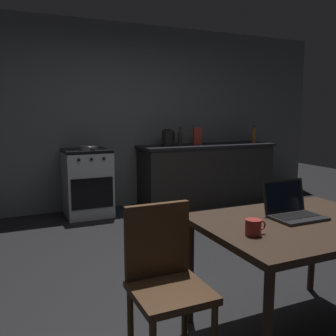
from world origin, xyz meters
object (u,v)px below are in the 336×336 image
at_px(coffee_mug, 254,227).
at_px(laptop, 293,210).
at_px(chair, 165,275).
at_px(frying_pan, 89,147).
at_px(electric_kettle, 168,138).
at_px(stove_oven, 87,182).
at_px(bottle, 254,135).
at_px(bottle_b, 180,137).
at_px(dining_table, 298,232).
at_px(cereal_box, 197,136).

bearing_deg(coffee_mug, laptop, 22.02).
relative_size(chair, frying_pan, 2.04).
distance_m(laptop, frying_pan, 3.22).
distance_m(laptop, electric_kettle, 3.25).
bearing_deg(chair, coffee_mug, -35.86).
xyz_separation_m(electric_kettle, coffee_mug, (-1.01, -3.37, -0.24)).
bearing_deg(coffee_mug, stove_oven, 93.28).
height_order(bottle, frying_pan, bottle).
distance_m(laptop, bottle_b, 3.38).
distance_m(coffee_mug, bottle_b, 3.68).
relative_size(dining_table, cereal_box, 4.58).
distance_m(stove_oven, cereal_box, 1.80).
bearing_deg(bottle_b, dining_table, -103.96).
height_order(chair, coffee_mug, chair).
height_order(coffee_mug, bottle_b, bottle_b).
bearing_deg(laptop, coffee_mug, -148.18).
bearing_deg(bottle, dining_table, -123.22).
distance_m(chair, frying_pan, 3.19).
bearing_deg(chair, electric_kettle, 53.54).
bearing_deg(cereal_box, dining_table, -108.44).
relative_size(frying_pan, bottle_b, 1.64).
distance_m(dining_table, bottle, 3.87).
bearing_deg(bottle, coffee_mug, -127.24).
xyz_separation_m(dining_table, bottle, (2.11, 3.22, 0.37)).
height_order(electric_kettle, bottle, bottle).
distance_m(dining_table, bottle_b, 3.47).
relative_size(chair, cereal_box, 3.40).
xyz_separation_m(dining_table, chair, (-0.85, 0.09, -0.15)).
xyz_separation_m(chair, frying_pan, (0.28, 3.15, 0.42)).
relative_size(laptop, frying_pan, 0.74).
distance_m(coffee_mug, cereal_box, 3.72).
height_order(stove_oven, frying_pan, frying_pan).
bearing_deg(bottle, laptop, -123.56).
bearing_deg(coffee_mug, dining_table, 13.43).
relative_size(frying_pan, cereal_box, 1.66).
bearing_deg(cereal_box, electric_kettle, -177.73).
bearing_deg(stove_oven, dining_table, -79.48).
bearing_deg(stove_oven, coffee_mug, -86.72).
relative_size(bottle, bottle_b, 1.03).
distance_m(chair, laptop, 0.92).
xyz_separation_m(chair, bottle, (2.96, 3.13, 0.52)).
bearing_deg(bottle, stove_oven, 179.00).
xyz_separation_m(stove_oven, cereal_box, (1.70, 0.02, 0.58)).
xyz_separation_m(dining_table, laptop, (0.02, 0.08, 0.12)).
distance_m(laptop, coffee_mug, 0.47).
bearing_deg(cereal_box, laptop, -108.46).
bearing_deg(frying_pan, dining_table, -80.02).
relative_size(dining_table, bottle_b, 4.51).
bearing_deg(bottle_b, cereal_box, -12.79).
distance_m(electric_kettle, cereal_box, 0.51).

